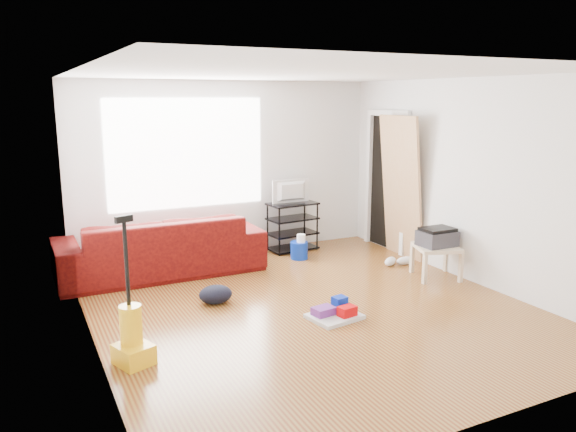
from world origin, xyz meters
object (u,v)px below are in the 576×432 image
tv_stand (292,226)px  vacuum (132,337)px  bucket (299,259)px  sofa (162,273)px  backpack (216,303)px  side_table (436,251)px  cleaning_tray (335,313)px

tv_stand → vacuum: size_ratio=0.58×
bucket → vacuum: vacuum is taller
sofa → tv_stand: 2.11m
bucket → backpack: (-1.66, -1.16, 0.00)m
bucket → vacuum: 3.56m
side_table → backpack: bearing=172.6°
bucket → vacuum: bearing=-141.4°
vacuum → tv_stand: bearing=22.2°
backpack → vacuum: bearing=-131.9°
side_table → cleaning_tray: size_ratio=1.14×
cleaning_tray → backpack: bearing=135.6°
side_table → vacuum: bearing=-170.2°
tv_stand → bucket: tv_stand is taller
bucket → cleaning_tray: size_ratio=0.43×
tv_stand → side_table: size_ratio=1.15×
sofa → side_table: bearing=151.0°
side_table → bucket: (-1.17, 1.53, -0.35)m
sofa → bucket: bearing=174.3°
backpack → side_table: bearing=-2.6°
side_table → vacuum: vacuum is taller
bucket → backpack: bearing=-145.0°
tv_stand → cleaning_tray: 2.73m
sofa → side_table: side_table is taller
cleaning_tray → vacuum: vacuum is taller
backpack → cleaning_tray: bearing=-39.6°
tv_stand → vacuum: 3.95m
bucket → backpack: size_ratio=0.66×
tv_stand → bucket: size_ratio=3.06×
tv_stand → cleaning_tray: size_ratio=1.32×
bucket → vacuum: (-2.78, -2.21, 0.24)m
side_table → bucket: side_table is taller
tv_stand → backpack: (-1.79, -1.63, -0.37)m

